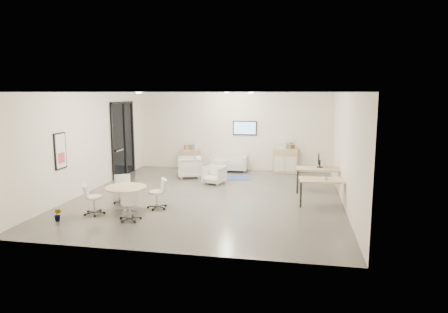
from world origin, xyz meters
TOP-DOWN VIEW (x-y plane):
  - room_shell at (0.00, 0.00)m, footprint 9.60×10.60m
  - glass_door at (-3.95, 2.51)m, footprint 0.09×1.90m
  - artwork at (-3.97, -1.60)m, footprint 0.05×0.54m
  - wall_tv at (0.50, 4.46)m, footprint 0.98×0.06m
  - ceiling_spots at (-0.20, 0.83)m, footprint 3.14×4.14m
  - sideboard_left at (-1.78, 4.28)m, footprint 0.73×0.38m
  - sideboard_right at (2.18, 4.24)m, footprint 0.97×0.47m
  - books at (-1.82, 4.29)m, footprint 0.43×0.14m
  - printer at (1.99, 4.24)m, footprint 0.46×0.39m
  - loveseat at (-0.09, 4.12)m, footprint 1.50×0.78m
  - blue_rug at (0.15, 2.87)m, footprint 1.64×1.23m
  - armchair_left at (-1.37, 2.61)m, footprint 1.00×1.03m
  - armchair_right at (-0.21, 1.74)m, footprint 0.83×0.80m
  - desk_rear at (3.39, 1.19)m, footprint 1.54×0.82m
  - desk_front at (3.47, -0.39)m, footprint 1.52×0.86m
  - monitor at (3.35, 1.34)m, footprint 0.20×0.50m
  - round_table at (-1.86, -1.95)m, footprint 1.11×1.11m
  - meeting_chairs at (-1.86, -1.95)m, footprint 2.24×2.24m
  - plant_cabinet at (2.47, 4.24)m, footprint 0.40×0.42m
  - plant_floor at (-3.19, -3.08)m, footprint 0.21×0.35m
  - cup at (3.48, -0.45)m, footprint 0.14×0.13m

SIDE VIEW (x-z plane):
  - blue_rug at x=0.15m, z-range 0.00..0.01m
  - plant_floor at x=-3.19m, z-range 0.00..0.15m
  - loveseat at x=-0.09m, z-range 0.02..0.58m
  - armchair_right at x=-0.21m, z-range 0.00..0.70m
  - sideboard_left at x=-1.78m, z-range 0.00..0.82m
  - meeting_chairs at x=-1.86m, z-range 0.00..0.82m
  - armchair_left at x=-1.37m, z-range 0.00..0.87m
  - sideboard_right at x=2.18m, z-range 0.00..0.97m
  - round_table at x=-1.86m, z-range 0.25..0.93m
  - desk_front at x=3.47m, z-range 0.30..1.06m
  - desk_rear at x=3.39m, z-range 0.31..1.10m
  - cup at x=3.48m, z-range 0.76..0.88m
  - books at x=-1.82m, z-range 0.82..1.04m
  - monitor at x=3.35m, z-range 0.80..1.24m
  - plant_cabinet at x=2.47m, z-range 0.97..1.23m
  - printer at x=1.99m, z-range 0.96..1.27m
  - glass_door at x=-3.95m, z-range 0.08..2.93m
  - artwork at x=-3.97m, z-range 1.03..2.07m
  - room_shell at x=0.00m, z-range -0.80..4.00m
  - wall_tv at x=0.50m, z-range 1.46..2.04m
  - ceiling_spots at x=-0.20m, z-range 3.17..3.20m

